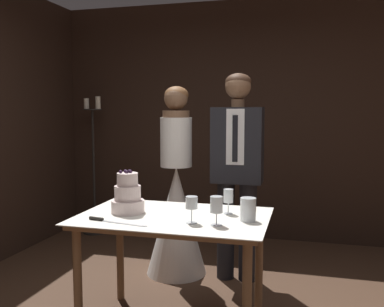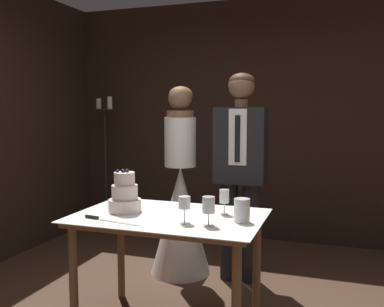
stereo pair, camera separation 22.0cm
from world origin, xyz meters
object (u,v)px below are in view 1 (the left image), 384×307
object	(u,v)px
bride	(176,206)
candle_stand	(94,170)
wine_glass_near	(192,204)
wine_glass_far	(228,197)
cake_knife	(106,220)
wine_glass_middle	(216,206)
groom	(237,164)
cake_table	(173,230)
tiered_cake	(128,197)
hurricane_candle	(248,210)

from	to	relation	value
bride	candle_stand	xyz separation A→B (m)	(-1.33, 0.98, 0.14)
wine_glass_near	wine_glass_far	distance (m)	0.35
cake_knife	wine_glass_far	bearing A→B (deg)	38.83
cake_knife	wine_glass_far	world-z (taller)	wine_glass_far
wine_glass_far	cake_knife	bearing A→B (deg)	-150.38
wine_glass_middle	groom	size ratio (longest dim) A/B	0.10
cake_table	wine_glass_far	bearing A→B (deg)	22.47
bride	wine_glass_far	bearing A→B (deg)	-52.79
cake_knife	wine_glass_near	world-z (taller)	wine_glass_near
cake_knife	wine_glass_middle	size ratio (longest dim) A/B	2.32
wine_glass_middle	groom	distance (m)	1.13
tiered_cake	bride	world-z (taller)	bride
bride	tiered_cake	bearing A→B (deg)	-93.02
wine_glass_near	candle_stand	bearing A→B (deg)	130.37
tiered_cake	groom	distance (m)	1.14
wine_glass_far	bride	bearing A→B (deg)	127.21
hurricane_candle	groom	xyz separation A→B (m)	(-0.22, 0.97, 0.17)
wine_glass_far	groom	distance (m)	0.83
tiered_cake	cake_knife	size ratio (longest dim) A/B	0.71
cake_knife	wine_glass_near	xyz separation A→B (m)	(0.53, 0.10, 0.11)
wine_glass_near	wine_glass_middle	bearing A→B (deg)	-3.63
cake_knife	bride	size ratio (longest dim) A/B	0.25
wine_glass_far	bride	size ratio (longest dim) A/B	0.10
wine_glass_middle	wine_glass_far	world-z (taller)	wine_glass_middle
wine_glass_near	bride	xyz separation A→B (m)	(-0.44, 1.11, -0.28)
wine_glass_middle	candle_stand	size ratio (longest dim) A/B	0.11
wine_glass_far	bride	world-z (taller)	bride
groom	cake_knife	bearing A→B (deg)	-117.60
groom	tiered_cake	bearing A→B (deg)	-121.97
cake_table	hurricane_candle	size ratio (longest dim) A/B	8.47
hurricane_candle	wine_glass_near	bearing A→B (deg)	-156.51
cake_knife	wine_glass_far	size ratio (longest dim) A/B	2.46
wine_glass_middle	wine_glass_near	bearing A→B (deg)	176.37
wine_glass_middle	bride	xyz separation A→B (m)	(-0.60, 1.12, -0.28)
candle_stand	bride	bearing A→B (deg)	-36.24
cake_knife	groom	size ratio (longest dim) A/B	0.23
groom	candle_stand	bearing A→B (deg)	152.54
candle_stand	wine_glass_far	bearing A→B (deg)	-42.55
bride	groom	distance (m)	0.68
cake_table	groom	world-z (taller)	groom
cake_knife	candle_stand	distance (m)	2.52
bride	candle_stand	bearing A→B (deg)	143.76
wine_glass_near	candle_stand	xyz separation A→B (m)	(-1.77, 2.09, -0.14)
hurricane_candle	bride	world-z (taller)	bride
cake_knife	wine_glass_middle	distance (m)	0.70
tiered_cake	wine_glass_near	bearing A→B (deg)	-17.05
bride	cake_knife	bearing A→B (deg)	-94.07
wine_glass_far	candle_stand	distance (m)	2.65
wine_glass_far	candle_stand	world-z (taller)	candle_stand
hurricane_candle	wine_glass_far	bearing A→B (deg)	135.15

